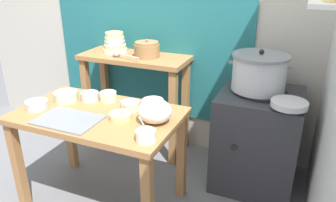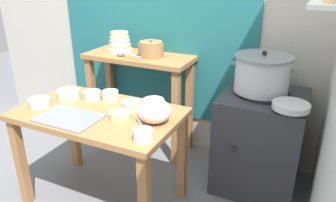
% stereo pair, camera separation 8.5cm
% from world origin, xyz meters
% --- Properties ---
extents(wall_back, '(4.40, 0.12, 2.60)m').
position_xyz_m(wall_back, '(0.08, 1.10, 1.30)').
color(wall_back, '#B2ADA3').
rests_on(wall_back, ground).
extents(prep_table, '(1.10, 0.66, 0.72)m').
position_xyz_m(prep_table, '(-0.04, 0.03, 0.61)').
color(prep_table, '#9E6B3D').
rests_on(prep_table, ground).
extents(back_shelf_table, '(0.96, 0.40, 0.90)m').
position_xyz_m(back_shelf_table, '(-0.19, 0.83, 0.68)').
color(back_shelf_table, '#9E6B3D').
rests_on(back_shelf_table, ground).
extents(stove_block, '(0.60, 0.61, 0.78)m').
position_xyz_m(stove_block, '(0.94, 0.70, 0.38)').
color(stove_block, '#2D2D33').
rests_on(stove_block, ground).
extents(steamer_pot, '(0.45, 0.41, 0.30)m').
position_xyz_m(steamer_pot, '(0.90, 0.72, 0.91)').
color(steamer_pot, '#B7BABF').
rests_on(steamer_pot, stove_block).
extents(clay_pot, '(0.22, 0.22, 0.15)m').
position_xyz_m(clay_pot, '(-0.06, 0.83, 0.96)').
color(clay_pot, olive).
rests_on(clay_pot, back_shelf_table).
extents(bowl_stack_enamel, '(0.21, 0.21, 0.18)m').
position_xyz_m(bowl_stack_enamel, '(-0.40, 0.87, 0.98)').
color(bowl_stack_enamel, silver).
rests_on(bowl_stack_enamel, back_shelf_table).
extents(ladle, '(0.29, 0.12, 0.07)m').
position_xyz_m(ladle, '(-0.29, 0.73, 0.94)').
color(ladle, '#B7BABF').
rests_on(ladle, back_shelf_table).
extents(serving_tray, '(0.40, 0.28, 0.01)m').
position_xyz_m(serving_tray, '(-0.14, -0.14, 0.72)').
color(serving_tray, slate).
rests_on(serving_tray, prep_table).
extents(plastic_bag, '(0.22, 0.21, 0.15)m').
position_xyz_m(plastic_bag, '(0.37, 0.05, 0.80)').
color(plastic_bag, silver).
rests_on(plastic_bag, prep_table).
extents(wide_pan, '(0.24, 0.24, 0.04)m').
position_xyz_m(wide_pan, '(1.13, 0.48, 0.80)').
color(wide_pan, '#B7BABF').
rests_on(wide_pan, stove_block).
extents(prep_bowl_0, '(0.17, 0.17, 0.07)m').
position_xyz_m(prep_bowl_0, '(-0.37, 0.12, 0.76)').
color(prep_bowl_0, '#B7D1AD').
rests_on(prep_bowl_0, prep_table).
extents(prep_bowl_1, '(0.14, 0.14, 0.15)m').
position_xyz_m(prep_bowl_1, '(0.15, -0.00, 0.74)').
color(prep_bowl_1, '#E5C684').
rests_on(prep_bowl_1, prep_table).
extents(prep_bowl_2, '(0.11, 0.11, 0.16)m').
position_xyz_m(prep_bowl_2, '(0.43, -0.19, 0.76)').
color(prep_bowl_2, silver).
rests_on(prep_bowl_2, prep_table).
extents(prep_bowl_3, '(0.13, 0.13, 0.06)m').
position_xyz_m(prep_bowl_3, '(-0.21, 0.19, 0.75)').
color(prep_bowl_3, '#B7BABF').
rests_on(prep_bowl_3, prep_table).
extents(prep_bowl_4, '(0.12, 0.12, 0.07)m').
position_xyz_m(prep_bowl_4, '(-0.08, 0.24, 0.76)').
color(prep_bowl_4, beige).
rests_on(prep_bowl_4, prep_table).
extents(prep_bowl_5, '(0.15, 0.15, 0.06)m').
position_xyz_m(prep_bowl_5, '(-0.46, -0.08, 0.75)').
color(prep_bowl_5, '#B7BABF').
rests_on(prep_bowl_5, prep_table).
extents(prep_bowl_6, '(0.15, 0.15, 0.07)m').
position_xyz_m(prep_bowl_6, '(0.28, 0.23, 0.76)').
color(prep_bowl_6, '#B7BABF').
rests_on(prep_bowl_6, prep_table).
extents(prep_bowl_7, '(0.13, 0.13, 0.06)m').
position_xyz_m(prep_bowl_7, '(0.14, 0.16, 0.75)').
color(prep_bowl_7, '#B7D1AD').
rests_on(prep_bowl_7, prep_table).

